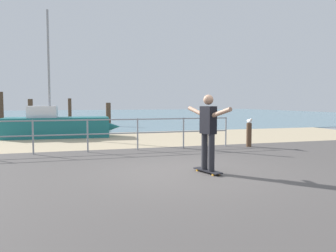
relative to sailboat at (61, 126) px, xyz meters
name	(u,v)px	position (x,y,z in m)	size (l,w,h in m)	color
ground_plane	(203,182)	(2.74, -9.43, -0.52)	(24.00, 10.00, 0.04)	#514C49
beach_strip	(129,139)	(2.74, -1.43, -0.52)	(24.00, 6.00, 0.04)	tan
sea_surface	(87,115)	(2.74, 26.57, -0.52)	(72.00, 50.00, 0.04)	slate
railing_fence	(88,130)	(0.84, -4.83, 0.17)	(9.51, 0.05, 1.05)	gray
sailboat	(61,126)	(0.00, 0.00, 0.00)	(5.00, 1.64, 5.51)	#19666B
skateboard	(208,171)	(3.16, -8.73, -0.46)	(0.39, 0.82, 0.08)	black
skateboarder	(208,128)	(3.16, -8.73, 0.49)	(0.45, 1.42, 1.65)	#26262B
bollard_short	(249,135)	(6.30, -5.16, -0.10)	(0.18, 0.18, 0.84)	#513826
seagull	(249,121)	(6.29, -5.17, 0.39)	(0.20, 0.49, 0.18)	white
groyne_post_0	(1,108)	(-4.14, 10.46, 0.62)	(0.36, 0.36, 2.29)	#513826
groyne_post_1	(31,114)	(-1.82, 6.24, 0.35)	(0.28, 0.28, 1.75)	#513826
groyne_post_2	(70,111)	(0.51, 11.15, 0.40)	(0.26, 0.26, 1.84)	#513826
groyne_post_3	(108,115)	(2.84, 6.33, 0.24)	(0.31, 0.31, 1.53)	#513826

